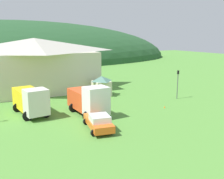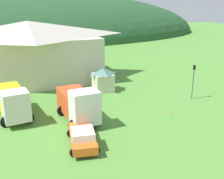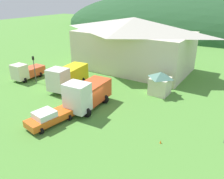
{
  "view_description": "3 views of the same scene",
  "coord_description": "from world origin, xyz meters",
  "px_view_note": "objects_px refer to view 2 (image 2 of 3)",
  "views": [
    {
      "loc": [
        -12.01,
        -27.9,
        9.38
      ],
      "look_at": [
        2.58,
        -0.07,
        2.72
      ],
      "focal_mm": 41.33,
      "sensor_mm": 36.0,
      "label": 1
    },
    {
      "loc": [
        -7.19,
        -25.83,
        11.82
      ],
      "look_at": [
        2.93,
        -0.35,
        2.91
      ],
      "focal_mm": 44.71,
      "sensor_mm": 36.0,
      "label": 2
    },
    {
      "loc": [
        14.62,
        -19.05,
        12.54
      ],
      "look_at": [
        2.06,
        0.68,
        2.61
      ],
      "focal_mm": 36.31,
      "sensor_mm": 36.0,
      "label": 3
    }
  ],
  "objects_px": {
    "depot_building": "(30,51)",
    "play_shed_cream": "(103,79)",
    "service_pickup_orange": "(82,137)",
    "traffic_light_east": "(193,79)",
    "traffic_cone_near_pickup": "(172,114)",
    "flatbed_truck_yellow": "(12,101)",
    "heavy_rig_white": "(78,104)"
  },
  "relations": [
    {
      "from": "traffic_light_east",
      "to": "traffic_cone_near_pickup",
      "type": "height_order",
      "value": "traffic_light_east"
    },
    {
      "from": "heavy_rig_white",
      "to": "traffic_light_east",
      "type": "xyz_separation_m",
      "value": [
        14.78,
        1.27,
        0.75
      ]
    },
    {
      "from": "flatbed_truck_yellow",
      "to": "play_shed_cream",
      "type": "bearing_deg",
      "value": 106.69
    },
    {
      "from": "flatbed_truck_yellow",
      "to": "traffic_light_east",
      "type": "distance_m",
      "value": 20.99
    },
    {
      "from": "service_pickup_orange",
      "to": "traffic_light_east",
      "type": "xyz_separation_m",
      "value": [
        15.83,
        6.29,
        1.79
      ]
    },
    {
      "from": "heavy_rig_white",
      "to": "service_pickup_orange",
      "type": "xyz_separation_m",
      "value": [
        -1.05,
        -5.02,
        -1.04
      ]
    },
    {
      "from": "traffic_cone_near_pickup",
      "to": "depot_building",
      "type": "bearing_deg",
      "value": 124.29
    },
    {
      "from": "play_shed_cream",
      "to": "traffic_light_east",
      "type": "distance_m",
      "value": 11.63
    },
    {
      "from": "traffic_cone_near_pickup",
      "to": "heavy_rig_white",
      "type": "bearing_deg",
      "value": 169.08
    },
    {
      "from": "flatbed_truck_yellow",
      "to": "heavy_rig_white",
      "type": "xyz_separation_m",
      "value": [
        6.1,
        -3.29,
        0.04
      ]
    },
    {
      "from": "play_shed_cream",
      "to": "service_pickup_orange",
      "type": "xyz_separation_m",
      "value": [
        -6.72,
        -13.46,
        -0.78
      ]
    },
    {
      "from": "play_shed_cream",
      "to": "heavy_rig_white",
      "type": "relative_size",
      "value": 0.47
    },
    {
      "from": "depot_building",
      "to": "play_shed_cream",
      "type": "distance_m",
      "value": 12.09
    },
    {
      "from": "heavy_rig_white",
      "to": "flatbed_truck_yellow",
      "type": "bearing_deg",
      "value": -122.32
    },
    {
      "from": "traffic_light_east",
      "to": "traffic_cone_near_pickup",
      "type": "bearing_deg",
      "value": -146.88
    },
    {
      "from": "play_shed_cream",
      "to": "service_pickup_orange",
      "type": "height_order",
      "value": "play_shed_cream"
    },
    {
      "from": "depot_building",
      "to": "service_pickup_orange",
      "type": "distance_m",
      "value": 22.01
    },
    {
      "from": "depot_building",
      "to": "traffic_cone_near_pickup",
      "type": "bearing_deg",
      "value": -55.71
    },
    {
      "from": "flatbed_truck_yellow",
      "to": "traffic_light_east",
      "type": "relative_size",
      "value": 1.66
    },
    {
      "from": "depot_building",
      "to": "traffic_cone_near_pickup",
      "type": "xyz_separation_m",
      "value": [
        12.63,
        -18.52,
        -4.59
      ]
    },
    {
      "from": "play_shed_cream",
      "to": "service_pickup_orange",
      "type": "relative_size",
      "value": 0.59
    },
    {
      "from": "play_shed_cream",
      "to": "traffic_cone_near_pickup",
      "type": "distance_m",
      "value": 11.29
    },
    {
      "from": "play_shed_cream",
      "to": "depot_building",
      "type": "bearing_deg",
      "value": 135.8
    },
    {
      "from": "heavy_rig_white",
      "to": "traffic_cone_near_pickup",
      "type": "height_order",
      "value": "heavy_rig_white"
    },
    {
      "from": "depot_building",
      "to": "flatbed_truck_yellow",
      "type": "xyz_separation_m",
      "value": [
        -3.37,
        -13.32,
        -2.77
      ]
    },
    {
      "from": "flatbed_truck_yellow",
      "to": "traffic_light_east",
      "type": "xyz_separation_m",
      "value": [
        20.88,
        -2.01,
        0.79
      ]
    },
    {
      "from": "service_pickup_orange",
      "to": "traffic_cone_near_pickup",
      "type": "bearing_deg",
      "value": 115.28
    },
    {
      "from": "flatbed_truck_yellow",
      "to": "traffic_cone_near_pickup",
      "type": "distance_m",
      "value": 16.92
    },
    {
      "from": "play_shed_cream",
      "to": "traffic_light_east",
      "type": "xyz_separation_m",
      "value": [
        9.11,
        -7.16,
        1.01
      ]
    },
    {
      "from": "depot_building",
      "to": "play_shed_cream",
      "type": "height_order",
      "value": "depot_building"
    },
    {
      "from": "flatbed_truck_yellow",
      "to": "traffic_light_east",
      "type": "height_order",
      "value": "traffic_light_east"
    },
    {
      "from": "service_pickup_orange",
      "to": "traffic_light_east",
      "type": "relative_size",
      "value": 1.23
    }
  ]
}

